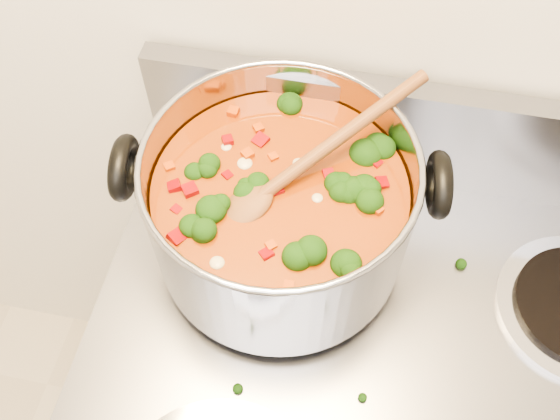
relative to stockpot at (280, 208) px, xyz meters
name	(u,v)px	position (x,y,z in m)	size (l,w,h in m)	color
stockpot	(280,208)	(0.00, 0.00, 0.00)	(0.36, 0.30, 0.18)	#A0A0A7
wooden_spoon	(292,173)	(0.01, 0.01, 0.06)	(0.21, 0.22, 0.09)	brown
cooktop_crumbs	(291,280)	(0.02, -0.04, -0.09)	(0.28, 0.32, 0.01)	black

